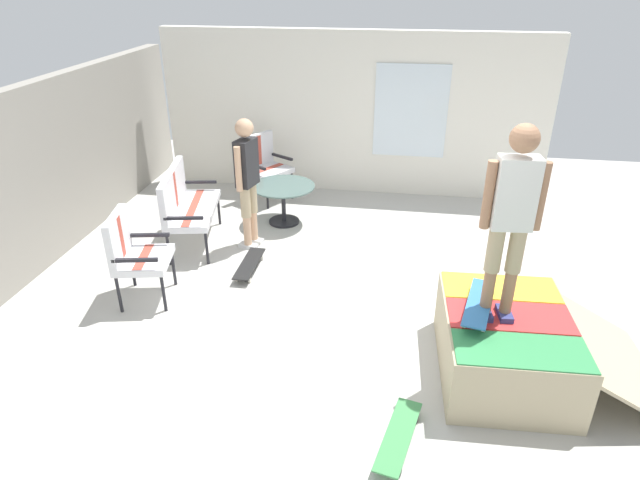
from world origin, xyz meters
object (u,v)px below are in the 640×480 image
object	(u,v)px
skateboard_on_ramp	(479,304)
patio_table	(283,196)
skate_ramp	(509,345)
patio_chair_by_wall	(132,250)
skateboard_by_bench	(249,264)
person_watching	(247,174)
patio_bench	(184,201)
patio_chair_near_house	(263,161)
person_skater	(512,212)
skateboard_spare	(398,436)

from	to	relation	value
skateboard_on_ramp	patio_table	bearing A→B (deg)	39.87
skate_ramp	patio_chair_by_wall	distance (m)	3.93
patio_table	skateboard_by_bench	bearing A→B (deg)	175.29
skate_ramp	person_watching	world-z (taller)	person_watching
skateboard_by_bench	skateboard_on_ramp	xyz separation A→B (m)	(-1.43, -2.50, 0.62)
patio_bench	patio_chair_near_house	xyz separation A→B (m)	(1.71, -0.62, -0.00)
skateboard_by_bench	person_skater	bearing A→B (deg)	-119.10
skateboard_spare	skateboard_on_ramp	xyz separation A→B (m)	(1.02, -0.63, 0.62)
skate_ramp	patio_table	xyz separation A→B (m)	(2.87, 2.70, 0.09)
skateboard_spare	person_skater	bearing A→B (deg)	-37.71
skateboard_spare	skateboard_on_ramp	world-z (taller)	skateboard_on_ramp
patio_bench	person_watching	bearing A→B (deg)	-84.50
patio_chair_near_house	patio_table	world-z (taller)	patio_chair_near_house
skate_ramp	patio_bench	distance (m)	4.34
patio_bench	person_skater	xyz separation A→B (m)	(-2.05, -3.65, 0.99)
patio_chair_near_house	patio_table	size ratio (longest dim) A/B	1.13
patio_bench	patio_chair_by_wall	size ratio (longest dim) A/B	1.31
patio_chair_by_wall	person_watching	bearing A→B (deg)	-31.53
skateboard_by_bench	skateboard_spare	size ratio (longest dim) A/B	0.97
patio_chair_by_wall	skateboard_by_bench	bearing A→B (deg)	-52.93
patio_table	patio_chair_near_house	bearing A→B (deg)	30.50
skateboard_spare	patio_table	bearing A→B (deg)	24.43
patio_table	person_watching	bearing A→B (deg)	160.08
skateboard_by_bench	skateboard_on_ramp	world-z (taller)	skateboard_on_ramp
skateboard_spare	skateboard_on_ramp	bearing A→B (deg)	-31.53
person_skater	skate_ramp	bearing A→B (deg)	-82.30
patio_bench	skateboard_by_bench	xyz separation A→B (m)	(-0.58, -1.01, -0.53)
patio_chair_near_house	skateboard_spare	size ratio (longest dim) A/B	1.24
person_watching	skateboard_on_ramp	distance (m)	3.40
patio_chair_near_house	person_watching	xyz separation A→B (m)	(-1.62, -0.23, 0.38)
person_watching	patio_chair_by_wall	bearing A→B (deg)	148.47
patio_chair_near_house	skateboard_spare	xyz separation A→B (m)	(-4.74, -2.27, -0.53)
skate_ramp	skateboard_spare	distance (m)	1.39
patio_chair_near_house	person_skater	size ratio (longest dim) A/B	0.60
patio_chair_near_house	patio_table	distance (m)	1.02
patio_chair_by_wall	patio_table	bearing A→B (deg)	-27.79
skate_ramp	skateboard_spare	world-z (taller)	skate_ramp
skate_ramp	person_skater	size ratio (longest dim) A/B	1.17
skate_ramp	patio_table	world-z (taller)	skate_ramp
patio_bench	skateboard_by_bench	bearing A→B (deg)	-119.79
patio_chair_near_house	skateboard_on_ramp	bearing A→B (deg)	-142.11
patio_table	skateboard_on_ramp	world-z (taller)	skateboard_on_ramp
patio_table	skateboard_by_bench	world-z (taller)	patio_table
skateboard_spare	skateboard_on_ramp	size ratio (longest dim) A/B	1.00
patio_chair_by_wall	person_watching	xyz separation A→B (m)	(1.46, -0.89, 0.38)
patio_chair_near_house	skateboard_on_ramp	world-z (taller)	patio_chair_near_house
skate_ramp	patio_chair_by_wall	xyz separation A→B (m)	(0.65, 3.87, 0.30)
patio_chair_by_wall	person_watching	distance (m)	1.75
person_skater	skateboard_spare	distance (m)	1.97
skateboard_on_ramp	patio_chair_by_wall	bearing A→B (deg)	79.85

